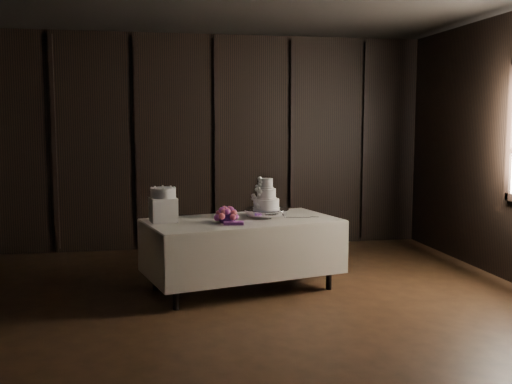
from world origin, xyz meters
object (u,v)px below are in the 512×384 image
object	(u,v)px
display_table	(242,251)
small_cake	(163,193)
wedding_cake	(264,197)
cake_stand	(266,213)
bouquet	(227,216)
box_pedestal	(163,210)

from	to	relation	value
display_table	small_cake	world-z (taller)	small_cake
wedding_cake	small_cake	world-z (taller)	wedding_cake
cake_stand	bouquet	distance (m)	0.55
wedding_cake	bouquet	bearing A→B (deg)	-168.79
wedding_cake	bouquet	distance (m)	0.54
wedding_cake	bouquet	xyz separation A→B (m)	(-0.44, -0.27, -0.15)
display_table	wedding_cake	size ratio (longest dim) A/B	6.58
display_table	small_cake	distance (m)	1.04
bouquet	small_cake	xyz separation A→B (m)	(-0.64, 0.18, 0.23)
small_cake	bouquet	bearing A→B (deg)	-15.96
wedding_cake	small_cake	xyz separation A→B (m)	(-1.08, -0.09, 0.08)
bouquet	small_cake	world-z (taller)	small_cake
box_pedestal	small_cake	size ratio (longest dim) A/B	1.00
cake_stand	box_pedestal	bearing A→B (deg)	-174.72
cake_stand	box_pedestal	size ratio (longest dim) A/B	1.86
cake_stand	small_cake	bearing A→B (deg)	-174.72
display_table	box_pedestal	xyz separation A→B (m)	(-0.82, 0.01, 0.47)
wedding_cake	bouquet	world-z (taller)	wedding_cake
display_table	wedding_cake	distance (m)	0.63
display_table	small_cake	size ratio (longest dim) A/B	8.37
small_cake	display_table	bearing A→B (deg)	-0.55
small_cake	cake_stand	bearing A→B (deg)	5.28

